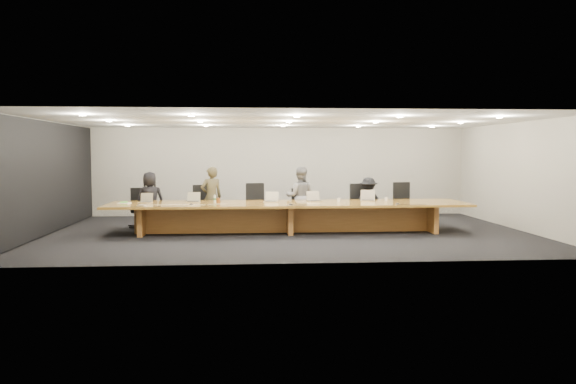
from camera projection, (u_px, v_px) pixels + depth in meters
name	position (u px, v px, depth m)	size (l,w,h in m)	color
ground	(289.00, 232.00, 14.17)	(12.00, 12.00, 0.00)	black
back_wall	(279.00, 172.00, 18.05)	(12.00, 0.02, 2.80)	beige
left_wall_panel	(46.00, 179.00, 13.63)	(0.08, 7.84, 2.74)	black
conference_table	(289.00, 212.00, 14.13)	(9.00, 1.80, 0.75)	brown
chair_far_left	(140.00, 207.00, 15.05)	(0.55, 0.55, 1.09)	black
chair_left	(204.00, 205.00, 15.28)	(0.59, 0.59, 1.15)	black
chair_mid_left	(256.00, 205.00, 15.26)	(0.61, 0.61, 1.20)	black
chair_mid_right	(299.00, 207.00, 15.44)	(0.53, 0.53, 1.04)	black
chair_right	(361.00, 204.00, 15.61)	(0.60, 0.60, 1.17)	black
chair_far_right	(406.00, 203.00, 15.60)	(0.62, 0.62, 1.21)	black
person_a	(150.00, 200.00, 15.02)	(0.74, 0.48, 1.50)	black
person_b	(211.00, 197.00, 15.13)	(0.60, 0.39, 1.63)	#37311E
person_c	(300.00, 197.00, 15.28)	(0.79, 0.61, 1.62)	slate
person_d	(369.00, 201.00, 15.55)	(0.86, 0.49, 1.32)	black
laptop_a	(145.00, 198.00, 14.15)	(0.32, 0.23, 0.25)	#BFB192
laptop_b	(193.00, 197.00, 14.30)	(0.33, 0.24, 0.26)	#B6A98B
laptop_c	(271.00, 197.00, 14.34)	(0.34, 0.25, 0.27)	beige
laptop_d	(315.00, 196.00, 14.50)	(0.35, 0.25, 0.27)	tan
laptop_e	(368.00, 195.00, 14.67)	(0.37, 0.27, 0.29)	tan
water_bottle	(215.00, 199.00, 14.09)	(0.06, 0.06, 0.19)	silver
amber_mug	(218.00, 200.00, 14.19)	(0.09, 0.09, 0.11)	brown
paper_cup_near	(339.00, 200.00, 14.39)	(0.08, 0.08, 0.10)	silver
paper_cup_far	(386.00, 199.00, 14.63)	(0.08, 0.08, 0.10)	silver
notepad	(124.00, 203.00, 13.90)	(0.29, 0.23, 0.02)	white
lime_gadget	(124.00, 202.00, 13.91)	(0.18, 0.10, 0.03)	green
av_box	(142.00, 205.00, 13.28)	(0.18, 0.13, 0.03)	silver
mic_left	(191.00, 204.00, 13.59)	(0.12, 0.12, 0.03)	black
mic_center	(291.00, 204.00, 13.50)	(0.13, 0.13, 0.03)	black
mic_right	(397.00, 204.00, 13.72)	(0.13, 0.13, 0.03)	black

